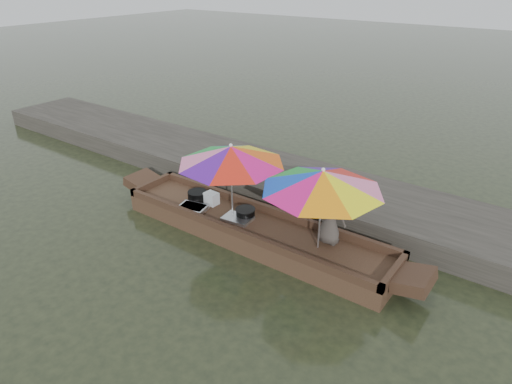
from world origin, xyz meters
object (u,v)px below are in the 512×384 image
Objects in this scene: vendor at (331,214)px; umbrella_bow at (232,181)px; cooking_pot at (198,196)px; tray_crayfish at (193,208)px; tray_scallop at (238,219)px; boat_hull at (253,231)px; umbrella_stern at (320,209)px; charcoal_grill at (245,213)px; supply_bag at (211,198)px.

vendor is 2.06m from umbrella_bow.
vendor is at bearing 3.53° from cooking_pot.
tray_crayfish is 1.00× the size of tray_scallop.
boat_hull is 1.73m from umbrella_stern.
umbrella_bow is at bearing 180.00° from umbrella_stern.
vendor is at bearing 7.79° from umbrella_bow.
charcoal_grill is (1.27, 0.02, -0.02)m from cooking_pot.
cooking_pot is 0.72× the size of tray_crayfish.
umbrella_stern is at bearing 5.69° from tray_crayfish.
charcoal_grill is 1.86m from vendor.
supply_bag is (0.14, 0.43, 0.09)m from tray_crayfish.
tray_scallop is 0.49× the size of vendor.
umbrella_bow is at bearing 11.06° from vendor.
charcoal_grill reaches higher than tray_scallop.
boat_hull is at bearing -7.19° from supply_bag.
tray_crayfish is at bearing -160.11° from charcoal_grill.
tray_scallop is (-0.33, -0.06, 0.21)m from boat_hull.
supply_bag is at bearing 5.92° from vendor.
supply_bag is 2.73m from umbrella_stern.
umbrella_bow reaches higher than supply_bag.
charcoal_grill is at bearing 176.34° from umbrella_stern.
vendor is (1.79, 0.17, 0.49)m from charcoal_grill.
charcoal_grill is at bearing 19.89° from tray_crayfish.
tray_crayfish is (0.20, -0.37, -0.06)m from cooking_pot.
boat_hull is 2.77× the size of umbrella_bow.
umbrella_bow is (0.83, 0.28, 0.73)m from tray_crayfish.
cooking_pot is 1.23m from umbrella_bow.
cooking_pot is 1.10× the size of charcoal_grill.
umbrella_stern is at bearing 2.07° from tray_scallop.
tray_scallop is 0.77m from umbrella_bow.
umbrella_stern reaches higher than cooking_pot.
charcoal_grill is at bearing 24.28° from umbrella_bow.
vendor is 0.35m from umbrella_stern.
charcoal_grill reaches higher than boat_hull.
vendor is (2.85, 0.55, 0.54)m from tray_crayfish.
cooking_pot is 3.10m from vendor.
cooking_pot is 0.34m from supply_bag.
supply_bag is 0.96m from umbrella_bow.
boat_hull is 20.71× the size of supply_bag.
supply_bag is 2.76m from vendor.
vendor reaches higher than charcoal_grill.
charcoal_grill is 0.18× the size of umbrella_stern.
vendor is (1.85, 0.34, 0.55)m from tray_scallop.
supply_bag reaches higher than charcoal_grill.
vendor is (3.06, 0.19, 0.47)m from cooking_pot.
vendor is at bearing 75.43° from umbrella_stern.
vendor is at bearing 10.47° from tray_scallop.
supply_bag reaches higher than boat_hull.
umbrella_bow is (-0.51, 0.00, 0.95)m from boat_hull.
boat_hull is at bearing 11.70° from tray_crayfish.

